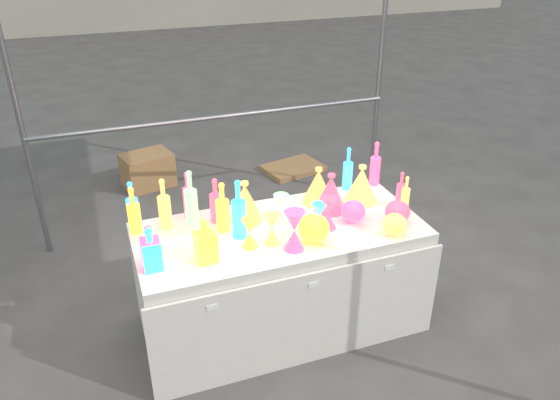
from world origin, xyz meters
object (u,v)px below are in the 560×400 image
object	(u,v)px
lampshade_0	(245,201)
hourglass_0	(294,231)
globe_0	(314,230)
display_table	(280,278)
decanter_0	(205,240)
bottle_0	(133,210)
cardboard_box_closed	(148,170)

from	to	relation	value
lampshade_0	hourglass_0	bearing A→B (deg)	-72.65
hourglass_0	globe_0	size ratio (longest dim) A/B	1.30
display_table	decanter_0	size ratio (longest dim) A/B	6.89
display_table	lampshade_0	xyz separation A→B (m)	(-0.17, 0.19, 0.51)
hourglass_0	globe_0	xyz separation A→B (m)	(0.14, 0.04, -0.05)
display_table	bottle_0	world-z (taller)	bottle_0
globe_0	bottle_0	bearing A→B (deg)	154.54
display_table	cardboard_box_closed	size ratio (longest dim) A/B	3.83
display_table	lampshade_0	world-z (taller)	lampshade_0
display_table	decanter_0	xyz separation A→B (m)	(-0.51, -0.18, 0.51)
hourglass_0	lampshade_0	world-z (taller)	lampshade_0
globe_0	lampshade_0	bearing A→B (deg)	129.01
bottle_0	hourglass_0	bearing A→B (deg)	-31.27
cardboard_box_closed	hourglass_0	size ratio (longest dim) A/B	1.94
decanter_0	globe_0	size ratio (longest dim) A/B	1.40
bottle_0	lampshade_0	bearing A→B (deg)	-7.41
decanter_0	hourglass_0	world-z (taller)	decanter_0
bottle_0	decanter_0	xyz separation A→B (m)	(0.34, -0.46, -0.02)
hourglass_0	globe_0	world-z (taller)	hourglass_0
display_table	globe_0	distance (m)	0.51
display_table	globe_0	xyz separation A→B (m)	(0.14, -0.20, 0.45)
cardboard_box_closed	decanter_0	world-z (taller)	decanter_0
display_table	decanter_0	distance (m)	0.75
globe_0	decanter_0	bearing A→B (deg)	178.75
cardboard_box_closed	lampshade_0	distance (m)	2.42
bottle_0	lampshade_0	xyz separation A→B (m)	(0.68, -0.09, -0.02)
cardboard_box_closed	decanter_0	bearing A→B (deg)	-103.28
hourglass_0	globe_0	distance (m)	0.16
lampshade_0	globe_0	bearing A→B (deg)	-55.17
hourglass_0	bottle_0	bearing A→B (deg)	148.73
bottle_0	decanter_0	bearing A→B (deg)	-53.63
bottle_0	decanter_0	size ratio (longest dim) A/B	1.15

